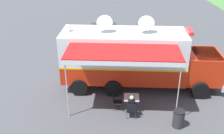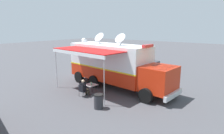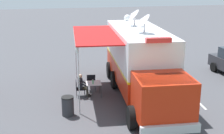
{
  "view_description": "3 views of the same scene",
  "coord_description": "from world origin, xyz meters",
  "px_view_note": "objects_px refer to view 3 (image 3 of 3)",
  "views": [
    {
      "loc": [
        14.61,
        -1.15,
        8.4
      ],
      "look_at": [
        0.22,
        -0.68,
        1.39
      ],
      "focal_mm": 43.01,
      "sensor_mm": 36.0,
      "label": 1
    },
    {
      "loc": [
        12.19,
        9.64,
        4.93
      ],
      "look_at": [
        0.24,
        0.51,
        1.7
      ],
      "focal_mm": 30.16,
      "sensor_mm": 36.0,
      "label": 2
    },
    {
      "loc": [
        5.02,
        15.52,
        6.13
      ],
      "look_at": [
        1.3,
        -0.76,
        1.23
      ],
      "focal_mm": 48.84,
      "sensor_mm": 36.0,
      "label": 3
    }
  ],
  "objects_px": {
    "seated_responder": "(82,85)",
    "trash_bin": "(68,106)",
    "folding_chair_at_table": "(79,87)",
    "folding_table": "(94,84)",
    "command_truck": "(140,60)",
    "water_bottle": "(93,82)",
    "folding_chair_beside_table": "(91,82)"
  },
  "relations": [
    {
      "from": "command_truck",
      "to": "seated_responder",
      "type": "distance_m",
      "value": 3.37
    },
    {
      "from": "seated_responder",
      "to": "trash_bin",
      "type": "xyz_separation_m",
      "value": [
        0.95,
        2.21,
        -0.2
      ]
    },
    {
      "from": "folding_chair_at_table",
      "to": "trash_bin",
      "type": "xyz_separation_m",
      "value": [
        0.77,
        2.23,
        -0.06
      ]
    },
    {
      "from": "command_truck",
      "to": "seated_responder",
      "type": "height_order",
      "value": "command_truck"
    },
    {
      "from": "command_truck",
      "to": "seated_responder",
      "type": "relative_size",
      "value": 7.73
    },
    {
      "from": "command_truck",
      "to": "seated_responder",
      "type": "xyz_separation_m",
      "value": [
        3.07,
        -0.52,
        -1.3
      ]
    },
    {
      "from": "command_truck",
      "to": "folding_table",
      "type": "distance_m",
      "value": 2.81
    },
    {
      "from": "water_bottle",
      "to": "folding_chair_at_table",
      "type": "bearing_deg",
      "value": -14.27
    },
    {
      "from": "folding_table",
      "to": "water_bottle",
      "type": "xyz_separation_m",
      "value": [
        0.05,
        0.11,
        0.16
      ]
    },
    {
      "from": "seated_responder",
      "to": "folding_chair_at_table",
      "type": "bearing_deg",
      "value": -4.87
    },
    {
      "from": "water_bottle",
      "to": "seated_responder",
      "type": "relative_size",
      "value": 0.18
    },
    {
      "from": "water_bottle",
      "to": "folding_chair_at_table",
      "type": "height_order",
      "value": "water_bottle"
    },
    {
      "from": "command_truck",
      "to": "water_bottle",
      "type": "relative_size",
      "value": 43.14
    },
    {
      "from": "folding_chair_at_table",
      "to": "folding_chair_beside_table",
      "type": "relative_size",
      "value": 1.0
    },
    {
      "from": "trash_bin",
      "to": "water_bottle",
      "type": "bearing_deg",
      "value": -126.74
    },
    {
      "from": "water_bottle",
      "to": "folding_chair_beside_table",
      "type": "xyz_separation_m",
      "value": [
        -0.06,
        -0.96,
        -0.32
      ]
    },
    {
      "from": "folding_chair_beside_table",
      "to": "folding_chair_at_table",
      "type": "bearing_deg",
      "value": 43.44
    },
    {
      "from": "water_bottle",
      "to": "trash_bin",
      "type": "distance_m",
      "value": 2.57
    },
    {
      "from": "folding_chair_beside_table",
      "to": "trash_bin",
      "type": "height_order",
      "value": "trash_bin"
    },
    {
      "from": "water_bottle",
      "to": "folding_chair_at_table",
      "type": "distance_m",
      "value": 0.84
    },
    {
      "from": "water_bottle",
      "to": "folding_chair_beside_table",
      "type": "relative_size",
      "value": 0.26
    },
    {
      "from": "folding_table",
      "to": "seated_responder",
      "type": "bearing_deg",
      "value": -5.97
    },
    {
      "from": "water_bottle",
      "to": "folding_chair_beside_table",
      "type": "distance_m",
      "value": 1.02
    },
    {
      "from": "folding_table",
      "to": "trash_bin",
      "type": "relative_size",
      "value": 0.95
    },
    {
      "from": "folding_table",
      "to": "folding_chair_at_table",
      "type": "distance_m",
      "value": 0.82
    },
    {
      "from": "command_truck",
      "to": "water_bottle",
      "type": "distance_m",
      "value": 2.76
    },
    {
      "from": "folding_table",
      "to": "folding_chair_beside_table",
      "type": "relative_size",
      "value": 0.99
    },
    {
      "from": "seated_responder",
      "to": "trash_bin",
      "type": "relative_size",
      "value": 1.37
    },
    {
      "from": "command_truck",
      "to": "trash_bin",
      "type": "xyz_separation_m",
      "value": [
        4.02,
        1.69,
        -1.49
      ]
    },
    {
      "from": "command_truck",
      "to": "trash_bin",
      "type": "height_order",
      "value": "command_truck"
    },
    {
      "from": "folding_table",
      "to": "seated_responder",
      "type": "height_order",
      "value": "seated_responder"
    },
    {
      "from": "seated_responder",
      "to": "water_bottle",
      "type": "bearing_deg",
      "value": 162.75
    }
  ]
}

